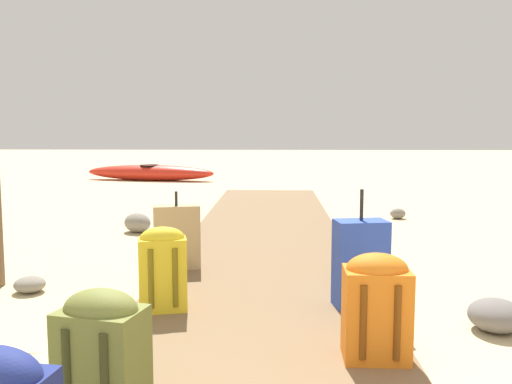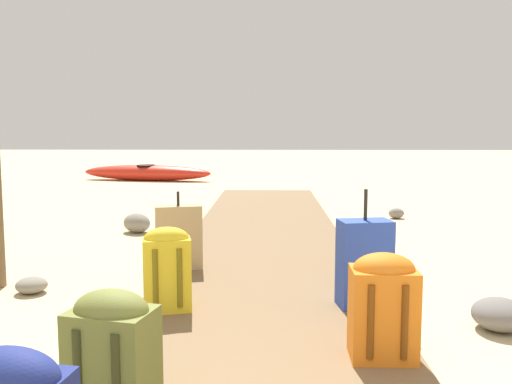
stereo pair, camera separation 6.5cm
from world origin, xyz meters
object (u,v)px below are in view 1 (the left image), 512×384
at_px(backpack_yellow, 163,267).
at_px(suitcase_blue, 360,263).
at_px(backpack_olive, 102,353).
at_px(kayak, 150,173).
at_px(suitcase_tan, 177,237).
at_px(backpack_orange, 376,304).

height_order(backpack_yellow, suitcase_blue, suitcase_blue).
xyz_separation_m(backpack_olive, kayak, (-2.45, 11.43, -0.17)).
distance_m(backpack_yellow, kayak, 10.34).
xyz_separation_m(suitcase_tan, suitcase_blue, (1.40, -0.97, 0.02)).
distance_m(backpack_yellow, backpack_olive, 1.38).
relative_size(backpack_yellow, suitcase_tan, 0.84).
bearing_deg(backpack_yellow, backpack_olive, -88.31).
bearing_deg(backpack_orange, backpack_yellow, 150.09).
relative_size(backpack_yellow, backpack_orange, 1.00).
bearing_deg(suitcase_tan, backpack_orange, -53.24).
bearing_deg(backpack_orange, suitcase_blue, 86.76).
bearing_deg(backpack_yellow, suitcase_blue, 5.45).
height_order(backpack_olive, backpack_orange, backpack_orange).
bearing_deg(backpack_yellow, suitcase_tan, 95.57).
height_order(backpack_yellow, suitcase_tan, suitcase_tan).
bearing_deg(backpack_yellow, kayak, 103.46).
relative_size(backpack_orange, suitcase_blue, 0.70).
height_order(suitcase_tan, backpack_orange, suitcase_tan).
distance_m(backpack_yellow, suitcase_tan, 1.10).
bearing_deg(suitcase_blue, backpack_yellow, -174.55).
bearing_deg(kayak, backpack_olive, -77.91).
relative_size(suitcase_tan, backpack_orange, 1.19).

